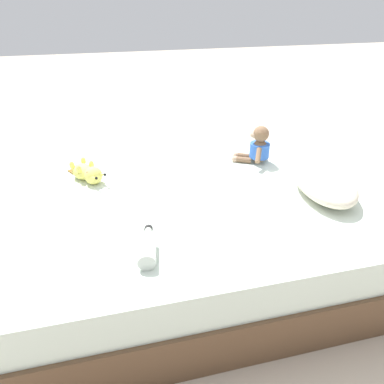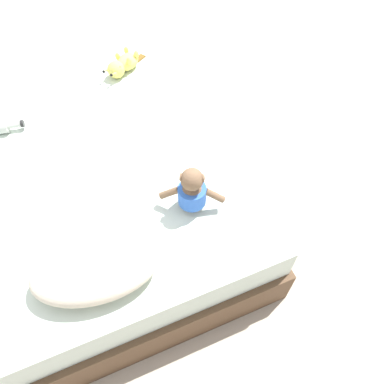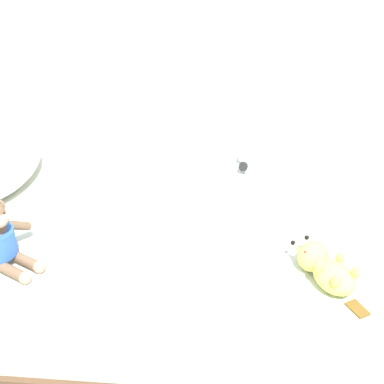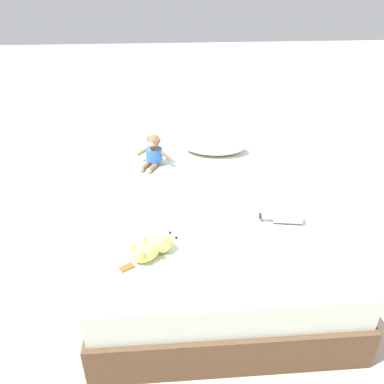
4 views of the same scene
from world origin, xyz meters
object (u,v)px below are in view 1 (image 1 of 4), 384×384
object	(u,v)px
bed	(192,235)
pillow	(324,183)
glass_bottle	(147,249)
plush_yellow_creature	(87,173)
plush_monkey	(258,148)

from	to	relation	value
bed	pillow	distance (m)	0.75
pillow	glass_bottle	xyz separation A→B (m)	(0.29, -0.97, -0.03)
plush_yellow_creature	glass_bottle	distance (m)	0.79
pillow	glass_bottle	distance (m)	1.02
pillow	glass_bottle	bearing A→B (deg)	-73.52
plush_yellow_creature	glass_bottle	xyz separation A→B (m)	(0.75, 0.24, -0.01)
bed	plush_monkey	bearing A→B (deg)	125.60
bed	plush_monkey	distance (m)	0.70
pillow	plush_yellow_creature	world-z (taller)	pillow
bed	pillow	world-z (taller)	pillow
bed	glass_bottle	world-z (taller)	glass_bottle
plush_yellow_creature	glass_bottle	world-z (taller)	plush_yellow_creature
pillow	bed	bearing A→B (deg)	-98.56
bed	pillow	size ratio (longest dim) A/B	3.61
plush_monkey	bed	bearing A→B (deg)	-54.40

